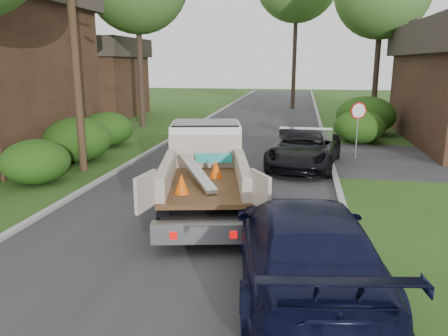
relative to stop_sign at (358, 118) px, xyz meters
name	(u,v)px	position (x,y,z in m)	size (l,w,h in m)	color
ground	(188,224)	(-5.20, -9.00, -1.78)	(120.00, 120.00, 0.00)	#264B15
road	(241,150)	(-5.20, 1.00, -1.77)	(8.00, 90.00, 0.02)	#28282B
curb_left	(159,146)	(-9.30, 1.00, -1.72)	(0.20, 90.00, 0.12)	#9E9E99
curb_right	(328,152)	(-1.10, 1.00, -1.72)	(0.20, 90.00, 0.12)	#9E9E99
stop_sign	(358,118)	(0.00, 0.00, 0.00)	(0.71, 0.32, 2.48)	slate
utility_pole	(73,32)	(-10.68, -4.02, 3.40)	(2.42, 1.25, 10.00)	#382619
house_left_far	(91,76)	(-18.70, 13.00, 1.27)	(7.56, 7.56, 6.00)	#331D15
hedge_left_a	(36,162)	(-11.40, -6.00, -1.01)	(2.34, 2.34, 1.53)	#1A410F
hedge_left_b	(77,139)	(-11.70, -2.50, -0.84)	(2.86, 2.86, 1.87)	#1A410F
hedge_left_c	(107,129)	(-12.00, 1.00, -0.93)	(2.60, 2.60, 1.70)	#1A410F
hedge_right_a	(359,127)	(0.60, 4.00, -0.93)	(2.60, 2.60, 1.70)	#1A410F
hedge_right_b	(366,115)	(1.30, 7.00, -0.67)	(3.38, 3.38, 2.21)	#1A410F
flatbed_truck	(205,162)	(-5.14, -7.08, -0.54)	(3.66, 6.39, 2.28)	black
black_pickup	(305,149)	(-2.20, -1.90, -1.04)	(2.45, 5.32, 1.48)	black
navy_suv	(303,245)	(-2.27, -11.79, -0.92)	(2.40, 5.91, 1.72)	black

